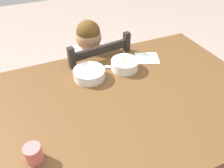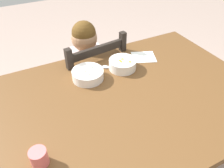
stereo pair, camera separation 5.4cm
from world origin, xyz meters
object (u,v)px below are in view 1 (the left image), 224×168
Objects in this scene: drinking_cup at (34,154)px; bowl_of_carrots at (125,64)px; child_figure at (92,66)px; bowl_of_peas at (89,73)px; spoon at (111,67)px; dining_chair at (94,86)px; dining_table at (110,115)px.

bowl_of_carrots is at bearing 35.21° from drinking_cup.
child_figure is 0.35m from bowl_of_peas.
child_figure is at bearing 56.20° from drinking_cup.
child_figure reaches higher than spoon.
child_figure is 5.49× the size of bowl_of_peas.
drinking_cup is (-0.47, -0.71, 0.36)m from dining_chair.
dining_table is 14.16× the size of spoon.
child_figure is at bearing -125.91° from dining_chair.
dining_table is at bearing -114.59° from spoon.
bowl_of_peas is 1.56× the size of spoon.
spoon is 1.55× the size of drinking_cup.
bowl_of_peas is 1.09× the size of bowl_of_carrots.
bowl_of_peas is at bearing -180.00° from bowl_of_carrots.
bowl_of_carrots is at bearing -69.53° from child_figure.
drinking_cup is at bearing -123.82° from dining_chair.
dining_chair is 0.48m from bowl_of_carrots.
dining_chair is 8.02× the size of spoon.
dining_table is 9.07× the size of bowl_of_peas.
dining_table is at bearing -83.76° from bowl_of_peas.
dining_chair reaches higher than spoon.
spoon is (0.12, 0.27, 0.10)m from dining_table.
bowl_of_peas reaches higher than spoon.
child_figure reaches higher than bowl_of_carrots.
bowl_of_carrots is 0.71m from drinking_cup.
dining_chair is 5.61× the size of bowl_of_carrots.
bowl_of_carrots is (0.19, 0.23, 0.12)m from dining_table.
bowl_of_carrots is (0.22, 0.00, 0.00)m from bowl_of_peas.
bowl_of_carrots is at bearing -71.03° from dining_chair.
dining_table is 1.76× the size of dining_chair.
spoon is 0.68m from drinking_cup.
bowl_of_peas is 2.43× the size of drinking_cup.
dining_chair is at bearing 54.09° from child_figure.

